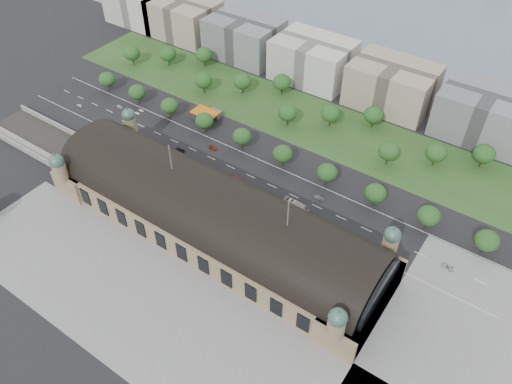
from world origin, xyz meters
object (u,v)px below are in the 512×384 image
Objects in this scene: parked_car_6 at (216,183)px; traffic_car_2 at (180,150)px; bus_east at (307,220)px; traffic_car_0 at (79,105)px; bus_mid at (296,205)px; parked_car_5 at (164,156)px; traffic_car_3 at (213,148)px; bus_west at (237,182)px; traffic_car_1 at (120,107)px; parked_car_0 at (147,148)px; petrol_station at (211,113)px; parked_car_2 at (167,158)px; traffic_car_6 at (448,267)px; parked_car_4 at (183,173)px; parked_car_1 at (131,141)px; parked_car_3 at (156,152)px; traffic_car_5 at (319,198)px.

traffic_car_2 is at bearing -143.27° from parked_car_6.
bus_east is (46.99, 2.96, 0.94)m from parked_car_6.
traffic_car_0 is 141.97m from bus_mid.
parked_car_6 is (103.47, -7.74, 0.07)m from traffic_car_0.
bus_mid is (72.09, 7.00, 0.90)m from parked_car_5.
bus_west is at bearing -117.36° from traffic_car_3.
traffic_car_2 is (53.35, -10.44, 0.09)m from traffic_car_1.
bus_mid is at bearing 64.02° from parked_car_5.
petrol_station is at bearing 128.79° from parked_car_0.
traffic_car_2 is 0.96× the size of parked_car_2.
traffic_car_6 is (208.74, 5.76, 0.04)m from traffic_car_0.
traffic_car_3 is at bearing -86.14° from traffic_car_6.
bus_mid is (83.56, 7.00, 0.93)m from parked_car_0.
traffic_car_3 is at bearing 98.34° from traffic_car_0.
petrol_station is 40.62m from parked_car_2.
bus_east reaches higher than traffic_car_0.
parked_car_2 is (-136.38, -12.54, 0.14)m from traffic_car_6.
parked_car_6 is (17.83, 3.04, 0.05)m from parked_car_4.
bus_east is at bearing 56.85° from parked_car_1.
parked_car_1 is at bearing -119.98° from traffic_car_1.
petrol_station is at bearing 69.39° from bus_mid.
parked_car_6 is 0.44× the size of bus_west.
petrol_station is 75.46m from traffic_car_0.
traffic_car_0 is at bearing 89.20° from bus_west.
parked_car_4 is 18.09m from parked_car_6.
parked_car_1 is (-19.97, -40.28, -2.14)m from petrol_station.
parked_car_2 is at bearing 50.79° from parked_car_3.
petrol_station is 81.52m from bus_mid.
parked_car_3 is 0.91× the size of parked_car_6.
bus_mid reaches higher than parked_car_1.
bus_mid is at bearing 88.36° from traffic_car_2.
bus_mid is (68.92, -1.20, 0.94)m from traffic_car_2.
bus_mid is 1.02× the size of bus_east.
parked_car_1 is (-161.13, -12.54, 0.13)m from traffic_car_6.
traffic_car_3 is at bearing 108.73° from parked_car_5.
traffic_car_5 is at bearing 9.14° from bus_east.
parked_car_2 is at bearing 51.60° from parked_car_0.
parked_car_0 is (58.41, -6.78, 0.12)m from traffic_car_0.
parked_car_4 is at bearing 37.09° from parked_car_2.
parked_car_3 is at bearing 98.67° from bus_mid.
parked_car_5 is at bearing 55.74° from parked_car_1.
parked_car_5 reaches higher than traffic_car_0.
parked_car_1 is at bearing 97.74° from bus_mid.
parked_car_1 is 0.52× the size of bus_west.
traffic_car_0 is 0.81× the size of traffic_car_3.
petrol_station is 3.02× the size of traffic_car_5.
traffic_car_0 is at bearing -153.63° from petrol_station.
parked_car_4 is (65.94, -22.63, 0.01)m from traffic_car_1.
traffic_car_2 is 16.78m from parked_car_0.
bus_mid is at bearing 59.59° from parked_car_2.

